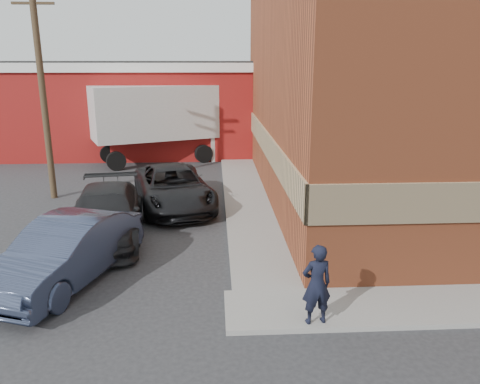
# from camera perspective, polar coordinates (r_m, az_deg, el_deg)

# --- Properties ---
(ground) EXTENTS (90.00, 90.00, 0.00)m
(ground) POSITION_cam_1_polar(r_m,az_deg,el_deg) (11.83, 0.53, -12.38)
(ground) COLOR #28282B
(ground) RESTS_ON ground
(brick_building) EXTENTS (14.25, 18.25, 9.36)m
(brick_building) POSITION_cam_1_polar(r_m,az_deg,el_deg) (21.50, 22.64, 12.11)
(brick_building) COLOR #A04929
(brick_building) RESTS_ON ground
(sidewalk_west) EXTENTS (1.80, 18.00, 0.12)m
(sidewalk_west) POSITION_cam_1_polar(r_m,az_deg,el_deg) (20.23, 0.59, -0.16)
(sidewalk_west) COLOR gray
(sidewalk_west) RESTS_ON ground
(warehouse) EXTENTS (16.30, 8.30, 5.60)m
(warehouse) POSITION_cam_1_polar(r_m,az_deg,el_deg) (31.01, -13.23, 10.11)
(warehouse) COLOR maroon
(warehouse) RESTS_ON ground
(utility_pole) EXTENTS (2.00, 0.26, 9.00)m
(utility_pole) POSITION_cam_1_polar(r_m,az_deg,el_deg) (20.60, -23.03, 12.15)
(utility_pole) COLOR #463523
(utility_pole) RESTS_ON ground
(man) EXTENTS (0.71, 0.53, 1.79)m
(man) POSITION_cam_1_polar(r_m,az_deg,el_deg) (10.19, 9.32, -11.05)
(man) COLOR black
(man) RESTS_ON sidewalk_south
(sedan) EXTENTS (3.34, 5.36, 1.67)m
(sedan) POSITION_cam_1_polar(r_m,az_deg,el_deg) (12.94, -20.40, -6.81)
(sedan) COLOR #333C55
(sedan) RESTS_ON ground
(suv_a) EXTENTS (3.93, 6.21, 1.60)m
(suv_a) POSITION_cam_1_polar(r_m,az_deg,el_deg) (18.52, -8.13, 0.56)
(suv_a) COLOR black
(suv_a) RESTS_ON ground
(suv_b) EXTENTS (2.92, 5.82, 1.62)m
(suv_b) POSITION_cam_1_polar(r_m,az_deg,el_deg) (15.67, -16.11, -2.65)
(suv_b) COLOR black
(suv_b) RESTS_ON ground
(box_truck) EXTENTS (9.05, 5.60, 4.30)m
(box_truck) POSITION_cam_1_polar(r_m,az_deg,el_deg) (27.03, -8.63, 8.89)
(box_truck) COLOR beige
(box_truck) RESTS_ON ground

